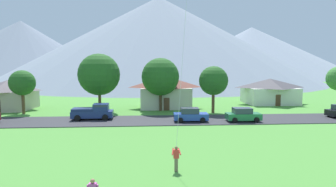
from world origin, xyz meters
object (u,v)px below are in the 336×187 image
house_leftmost (270,91)px  tree_near_left (99,75)px  house_right_center (8,94)px  parked_car_blue_west_end (190,115)px  parked_car_green_mid_west (243,115)px  pickup_truck_navy_east_side (94,112)px  house_left_center (165,91)px  tree_center (160,77)px  tree_near_right (213,81)px  tree_right_of_center (22,83)px

house_leftmost → tree_near_left: (-29.71, -7.83, 3.26)m
house_right_center → tree_near_left: 15.84m
house_right_center → parked_car_blue_west_end: 30.07m
parked_car_blue_west_end → parked_car_green_mid_west: (6.51, -0.41, 0.00)m
tree_near_left → pickup_truck_navy_east_side: bearing=-87.6°
tree_near_left → parked_car_green_mid_west: size_ratio=2.09×
house_leftmost → pickup_truck_navy_east_side: house_leftmost is taller
house_left_center → parked_car_blue_west_end: 12.49m
tree_near_left → pickup_truck_navy_east_side: (0.25, -5.96, -4.60)m
house_leftmost → house_left_center: bearing=-168.8°
house_leftmost → pickup_truck_navy_east_side: (-29.46, -13.79, -1.34)m
tree_center → tree_near_right: (7.71, -2.37, -0.51)m
house_left_center → pickup_truck_navy_east_side: bearing=-134.9°
parked_car_green_mid_west → pickup_truck_navy_east_side: (-18.78, 2.61, 0.19)m
house_right_center → parked_car_green_mid_west: house_right_center is taller
tree_near_left → tree_near_right: size_ratio=1.27×
parked_car_blue_west_end → pickup_truck_navy_east_side: bearing=169.8°
tree_near_left → parked_car_green_mid_west: bearing=-24.3°
tree_right_of_center → house_left_center: bearing=12.2°
house_left_center → tree_center: size_ratio=1.07×
tree_near_left → parked_car_blue_west_end: 15.69m
house_leftmost → house_right_center: (-44.75, -4.07, 0.03)m
parked_car_blue_west_end → tree_right_of_center: bearing=162.1°
tree_center → tree_right_of_center: 20.07m
tree_near_right → house_right_center: bearing=170.3°
house_leftmost → tree_near_right: size_ratio=1.37×
house_leftmost → tree_center: bearing=-160.8°
tree_near_left → pickup_truck_navy_east_side: 7.54m
tree_right_of_center → parked_car_green_mid_west: 31.14m
house_left_center → tree_right_of_center: tree_right_of_center is taller
tree_center → parked_car_green_mid_west: tree_center is taller
house_left_center → tree_center: tree_center is taller
house_left_center → house_leftmost: bearing=11.2°
tree_near_left → tree_near_right: bearing=-5.8°
parked_car_green_mid_west → house_right_center: bearing=160.1°
house_left_center → tree_near_right: bearing=-40.0°
parked_car_blue_west_end → house_left_center: bearing=101.2°
parked_car_blue_west_end → parked_car_green_mid_west: size_ratio=1.01×
tree_right_of_center → house_right_center: bearing=133.8°
tree_near_left → tree_center: bearing=4.2°
house_right_center → house_leftmost: bearing=5.2°
house_right_center → tree_center: bearing=-7.3°
tree_center → tree_near_right: 8.08m
pickup_truck_navy_east_side → tree_near_right: bearing=14.4°
tree_center → parked_car_green_mid_west: size_ratio=1.95×
house_leftmost → pickup_truck_navy_east_side: bearing=-154.9°
house_leftmost → tree_center: size_ratio=1.16×
tree_near_left → house_right_center: bearing=166.0°
house_left_center → tree_right_of_center: bearing=-167.8°
pickup_truck_navy_east_side → tree_center: bearing=36.7°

